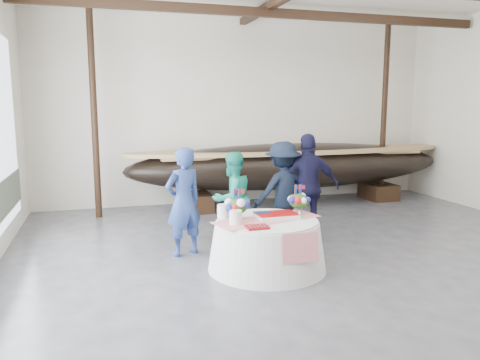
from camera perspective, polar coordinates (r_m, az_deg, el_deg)
name	(u,v)px	position (r m, az deg, el deg)	size (l,w,h in m)	color
floor	(368,285)	(6.72, 15.32, -12.23)	(10.00, 12.00, 0.01)	#3D3D42
wall_back	(241,111)	(11.78, 0.14, 8.37)	(10.00, 0.02, 4.50)	silver
longboat_display	(293,166)	(11.37, 6.44, 1.77)	(8.02, 1.60, 1.50)	black
banquet_table	(267,244)	(6.98, 3.30, -7.83)	(1.75, 1.75, 0.75)	silver
tabletop_items	(265,208)	(6.95, 3.12, -3.43)	(1.70, 1.02, 0.40)	red
guest_woman_blue	(184,202)	(7.55, -6.89, -2.64)	(0.64, 0.42, 1.76)	navy
guest_woman_teal	(232,199)	(8.06, -0.96, -2.30)	(0.79, 0.61, 1.62)	teal
guest_man_left	(283,191)	(8.41, 5.23, -1.34)	(1.15, 0.66, 1.77)	black
guest_man_right	(308,187)	(8.46, 8.32, -0.85)	(1.12, 0.47, 1.91)	black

